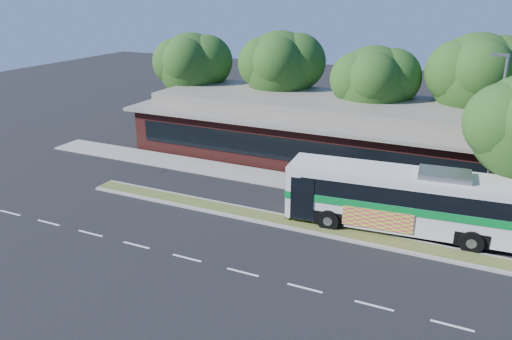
# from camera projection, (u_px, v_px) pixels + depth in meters

# --- Properties ---
(ground) EXTENTS (120.00, 120.00, 0.00)m
(ground) POSITION_uv_depth(u_px,v_px,m) (284.00, 228.00, 26.98)
(ground) COLOR black
(ground) RESTS_ON ground
(median_strip) EXTENTS (26.00, 1.10, 0.15)m
(median_strip) POSITION_uv_depth(u_px,v_px,m) (288.00, 222.00, 27.46)
(median_strip) COLOR #4A5423
(median_strip) RESTS_ON ground
(sidewalk) EXTENTS (44.00, 2.60, 0.12)m
(sidewalk) POSITION_uv_depth(u_px,v_px,m) (321.00, 186.00, 32.40)
(sidewalk) COLOR gray
(sidewalk) RESTS_ON ground
(parking_lot) EXTENTS (14.00, 12.00, 0.01)m
(parking_lot) POSITION_uv_depth(u_px,v_px,m) (133.00, 139.00, 42.67)
(parking_lot) COLOR black
(parking_lot) RESTS_ON ground
(plaza_building) EXTENTS (33.20, 11.20, 4.45)m
(plaza_building) POSITION_uv_depth(u_px,v_px,m) (350.00, 131.00, 37.29)
(plaza_building) COLOR #4F1C18
(plaza_building) RESTS_ON ground
(lamp_post) EXTENTS (0.93, 0.18, 9.07)m
(lamp_post) POSITION_uv_depth(u_px,v_px,m) (494.00, 133.00, 26.57)
(lamp_post) COLOR slate
(lamp_post) RESTS_ON ground
(tree_bg_a) EXTENTS (6.47, 5.80, 8.63)m
(tree_bg_a) POSITION_uv_depth(u_px,v_px,m) (196.00, 65.00, 43.66)
(tree_bg_a) COLOR black
(tree_bg_a) RESTS_ON ground
(tree_bg_b) EXTENTS (6.69, 6.00, 9.00)m
(tree_bg_b) POSITION_uv_depth(u_px,v_px,m) (286.00, 66.00, 41.21)
(tree_bg_b) COLOR black
(tree_bg_b) RESTS_ON ground
(tree_bg_c) EXTENTS (6.24, 5.60, 8.26)m
(tree_bg_c) POSITION_uv_depth(u_px,v_px,m) (379.00, 82.00, 37.36)
(tree_bg_c) COLOR black
(tree_bg_c) RESTS_ON ground
(tree_bg_d) EXTENTS (6.91, 6.20, 9.37)m
(tree_bg_d) POSITION_uv_depth(u_px,v_px,m) (483.00, 75.00, 35.12)
(tree_bg_d) COLOR black
(tree_bg_d) RESTS_ON ground
(transit_bus) EXTENTS (12.90, 3.82, 3.57)m
(transit_bus) POSITION_uv_depth(u_px,v_px,m) (410.00, 197.00, 25.92)
(transit_bus) COLOR silver
(transit_bus) RESTS_ON ground
(sedan) EXTENTS (5.73, 3.70, 1.54)m
(sedan) POSITION_uv_depth(u_px,v_px,m) (212.00, 142.00, 39.27)
(sedan) COLOR silver
(sedan) RESTS_ON ground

